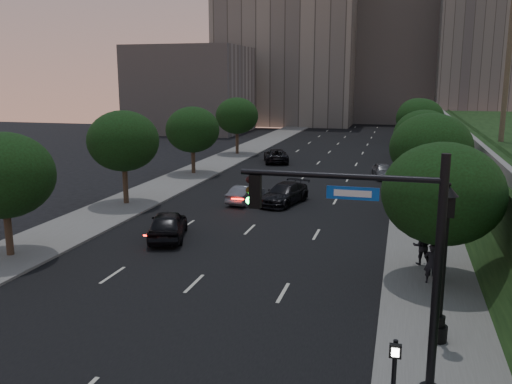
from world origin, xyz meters
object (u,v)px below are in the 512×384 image
(sedan_far_left, at_px, (276,156))
(pedestrian_b, at_px, (422,246))
(traffic_signal_mast, at_px, (395,274))
(street_lamp, at_px, (443,271))
(sedan_near_right, at_px, (284,194))
(sedan_near_left, at_px, (168,225))
(sedan_far_right, at_px, (383,171))
(pedestrian_c, at_px, (437,216))
(sedan_mid_left, at_px, (246,194))
(pedestrian_a, at_px, (431,264))

(sedan_far_left, bearing_deg, pedestrian_b, 98.36)
(sedan_far_left, bearing_deg, traffic_signal_mast, 90.54)
(street_lamp, bearing_deg, sedan_near_right, 116.20)
(street_lamp, height_order, sedan_near_left, street_lamp)
(sedan_near_right, xyz_separation_m, sedan_far_right, (6.46, 12.26, -0.05))
(sedan_far_left, bearing_deg, street_lamp, 94.07)
(pedestrian_b, bearing_deg, pedestrian_c, -102.98)
(sedan_far_left, xyz_separation_m, sedan_far_right, (11.47, -6.71, -0.03))
(sedan_far_right, relative_size, pedestrian_b, 2.28)
(sedan_far_right, distance_m, pedestrian_b, 23.74)
(sedan_mid_left, relative_size, sedan_far_right, 0.97)
(street_lamp, distance_m, sedan_near_left, 16.79)
(traffic_signal_mast, relative_size, sedan_far_left, 1.33)
(traffic_signal_mast, height_order, sedan_far_left, traffic_signal_mast)
(sedan_near_right, relative_size, pedestrian_c, 3.01)
(street_lamp, distance_m, pedestrian_b, 8.10)
(street_lamp, bearing_deg, sedan_near_left, 146.87)
(sedan_far_right, bearing_deg, sedan_mid_left, -137.77)
(pedestrian_c, bearing_deg, street_lamp, 60.94)
(street_lamp, relative_size, pedestrian_a, 3.20)
(pedestrian_c, bearing_deg, sedan_far_right, -104.10)
(traffic_signal_mast, xyz_separation_m, sedan_far_right, (-1.50, 35.11, -2.97))
(street_lamp, relative_size, sedan_near_left, 1.18)
(traffic_signal_mast, xyz_separation_m, pedestrian_a, (1.51, 9.08, -2.64))
(street_lamp, bearing_deg, sedan_far_right, 95.47)
(street_lamp, relative_size, pedestrian_c, 3.30)
(sedan_near_left, xyz_separation_m, sedan_mid_left, (1.77, 9.72, -0.16))
(traffic_signal_mast, distance_m, pedestrian_a, 9.58)
(sedan_far_left, relative_size, pedestrian_b, 2.93)
(street_lamp, height_order, sedan_far_right, street_lamp)
(street_lamp, bearing_deg, pedestrian_c, 87.24)
(sedan_far_left, bearing_deg, sedan_far_right, 132.99)
(sedan_far_left, distance_m, pedestrian_b, 33.44)
(street_lamp, bearing_deg, traffic_signal_mast, -113.00)
(sedan_far_left, relative_size, pedestrian_a, 3.00)
(pedestrian_a, xyz_separation_m, pedestrian_b, (-0.32, 2.44, 0.02))
(traffic_signal_mast, bearing_deg, sedan_mid_left, 115.49)
(street_lamp, height_order, pedestrian_b, street_lamp)
(traffic_signal_mast, height_order, sedan_near_right, traffic_signal_mast)
(traffic_signal_mast, xyz_separation_m, pedestrian_c, (2.21, 17.93, -2.67))
(sedan_far_left, distance_m, sedan_near_right, 19.62)
(sedan_mid_left, height_order, sedan_near_right, sedan_near_right)
(traffic_signal_mast, bearing_deg, sedan_far_right, 92.44)
(sedan_near_right, bearing_deg, sedan_far_left, 118.68)
(sedan_mid_left, relative_size, pedestrian_a, 2.26)
(sedan_far_left, xyz_separation_m, pedestrian_a, (14.47, -32.73, 0.30))
(sedan_mid_left, distance_m, sedan_far_left, 19.53)
(traffic_signal_mast, height_order, sedan_near_left, traffic_signal_mast)
(pedestrian_a, bearing_deg, sedan_far_left, -60.74)
(sedan_near_left, distance_m, pedestrian_a, 14.43)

